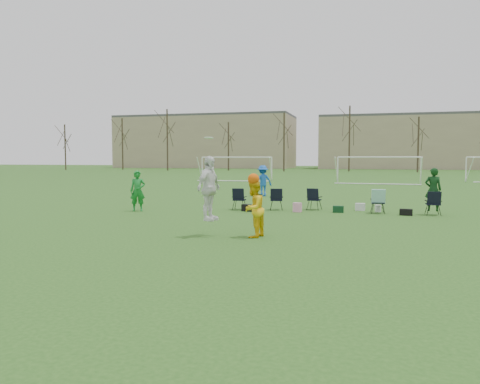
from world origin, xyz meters
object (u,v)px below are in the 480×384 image
(fielder_green_near, at_px, (138,191))
(goal_left, at_px, (236,162))
(fielder_blue, at_px, (263,181))
(center_contest, at_px, (230,197))
(goal_mid, at_px, (378,162))

(fielder_green_near, distance_m, goal_left, 28.29)
(fielder_blue, height_order, center_contest, center_contest)
(center_contest, bearing_deg, fielder_green_near, 137.08)
(fielder_green_near, distance_m, goal_mid, 28.18)
(goal_left, bearing_deg, fielder_green_near, -88.19)
(fielder_green_near, distance_m, center_contest, 7.88)
(fielder_green_near, distance_m, fielder_blue, 9.89)
(goal_left, bearing_deg, goal_mid, -13.13)
(fielder_blue, xyz_separation_m, goal_mid, (7.10, 16.84, 0.99))
(fielder_blue, bearing_deg, goal_left, -107.39)
(fielder_blue, xyz_separation_m, center_contest, (2.22, -14.60, 0.22))
(fielder_blue, relative_size, center_contest, 0.64)
(fielder_green_near, bearing_deg, fielder_blue, 47.44)
(goal_mid, bearing_deg, fielder_blue, -108.86)
(fielder_green_near, height_order, fielder_blue, fielder_blue)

